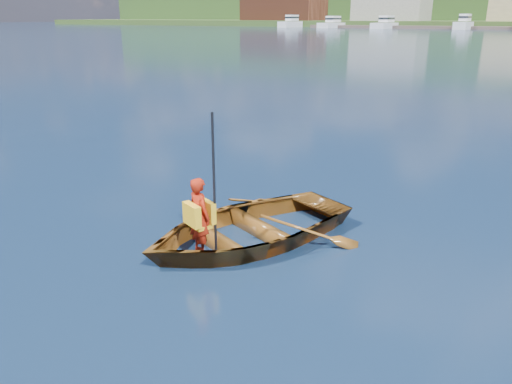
# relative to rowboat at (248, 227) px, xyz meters

# --- Properties ---
(ground) EXTENTS (600.00, 600.00, 0.00)m
(ground) POSITION_rel_rowboat_xyz_m (0.52, -0.92, -0.21)
(ground) COLOR #10273E
(ground) RESTS_ON ground
(rowboat) EXTENTS (3.57, 4.11, 0.71)m
(rowboat) POSITION_rel_rowboat_xyz_m (0.00, 0.00, 0.00)
(rowboat) COLOR #68290D
(rowboat) RESTS_ON ground
(child_paddler) EXTENTS (0.47, 0.43, 1.98)m
(child_paddler) POSITION_rel_rowboat_xyz_m (-0.20, -0.89, 0.45)
(child_paddler) COLOR #A01D0C
(child_paddler) RESTS_ON ground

